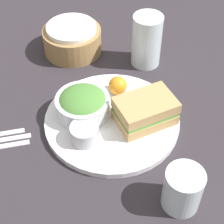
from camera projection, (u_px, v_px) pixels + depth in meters
ground_plane at (112, 123)px, 0.85m from camera, size 4.00×4.00×0.00m
plate at (112, 120)px, 0.84m from camera, size 0.30×0.30×0.01m
sandwich at (145, 111)px, 0.81m from camera, size 0.13×0.10×0.06m
salad_bowl at (83, 104)px, 0.83m from camera, size 0.12×0.12×0.06m
dressing_cup at (85, 133)px, 0.78m from camera, size 0.06×0.06×0.04m
orange_wedge at (118, 86)px, 0.88m from camera, size 0.04×0.04×0.04m
drink_glass at (147, 40)px, 0.95m from camera, size 0.08×0.08×0.14m
bread_basket at (72, 39)px, 1.01m from camera, size 0.16×0.16×0.08m
water_glass at (183, 189)px, 0.67m from camera, size 0.07×0.07×0.09m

